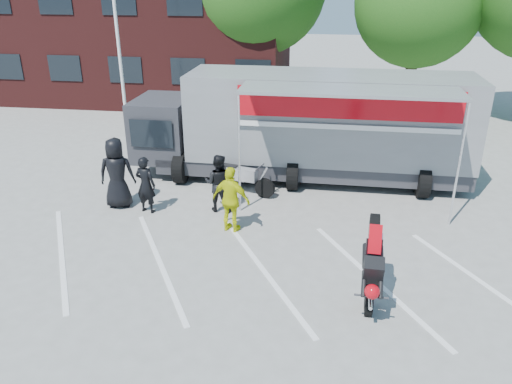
% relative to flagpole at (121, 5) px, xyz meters
% --- Properties ---
extents(ground, '(100.00, 100.00, 0.00)m').
position_rel_flagpole_xyz_m(ground, '(6.24, -10.00, -5.05)').
color(ground, '#9A9A95').
rests_on(ground, ground).
extents(parking_bay_lines, '(18.09, 13.33, 0.01)m').
position_rel_flagpole_xyz_m(parking_bay_lines, '(6.24, -9.00, -5.05)').
color(parking_bay_lines, white).
rests_on(parking_bay_lines, ground).
extents(office_building, '(18.00, 8.00, 7.00)m').
position_rel_flagpole_xyz_m(office_building, '(-3.76, 8.00, -1.55)').
color(office_building, '#481817').
rests_on(office_building, ground).
extents(flagpole, '(1.61, 0.12, 8.00)m').
position_rel_flagpole_xyz_m(flagpole, '(0.00, 0.00, 0.00)').
color(flagpole, white).
rests_on(flagpole, ground).
extents(tree_mid, '(5.44, 5.44, 7.68)m').
position_rel_flagpole_xyz_m(tree_mid, '(11.24, 5.00, -0.11)').
color(tree_mid, '#382314').
rests_on(tree_mid, ground).
extents(transporter_truck, '(10.54, 5.14, 3.34)m').
position_rel_flagpole_xyz_m(transporter_truck, '(7.21, -3.29, -5.05)').
color(transporter_truck, gray).
rests_on(transporter_truck, ground).
extents(parked_motorcycle, '(2.12, 1.19, 1.05)m').
position_rel_flagpole_xyz_m(parked_motorcycle, '(5.30, -4.87, -5.05)').
color(parked_motorcycle, silver).
rests_on(parked_motorcycle, ground).
extents(stunt_bike_rider, '(0.88, 1.73, 1.99)m').
position_rel_flagpole_xyz_m(stunt_bike_rider, '(8.68, -9.55, -5.05)').
color(stunt_bike_rider, black).
rests_on(stunt_bike_rider, ground).
extents(spectator_leather_a, '(1.08, 0.80, 2.00)m').
position_rel_flagpole_xyz_m(spectator_leather_a, '(1.96, -6.22, -4.05)').
color(spectator_leather_a, black).
rests_on(spectator_leather_a, ground).
extents(spectator_leather_b, '(0.66, 0.51, 1.61)m').
position_rel_flagpole_xyz_m(spectator_leather_b, '(2.87, -6.46, -4.25)').
color(spectator_leather_b, black).
rests_on(spectator_leather_b, ground).
extents(spectator_leather_c, '(0.83, 0.67, 1.63)m').
position_rel_flagpole_xyz_m(spectator_leather_c, '(4.81, -6.08, -4.24)').
color(spectator_leather_c, black).
rests_on(spectator_leather_c, ground).
extents(spectator_hivis, '(1.09, 0.69, 1.73)m').
position_rel_flagpole_xyz_m(spectator_hivis, '(5.39, -7.23, -4.19)').
color(spectator_hivis, '#D5DF0B').
rests_on(spectator_hivis, ground).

